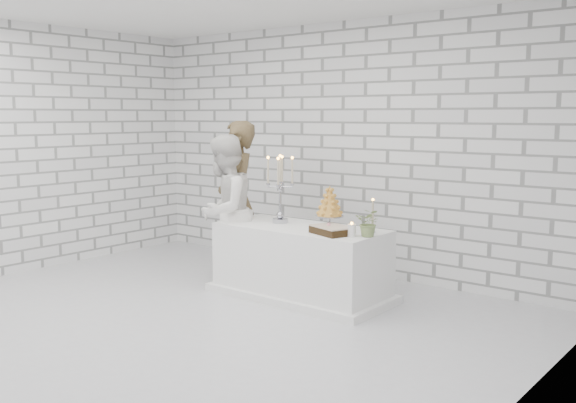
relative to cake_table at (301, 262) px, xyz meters
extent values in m
cube|color=silver|center=(-0.34, -1.24, -0.38)|extent=(6.00, 5.00, 0.01)
cube|color=white|center=(-0.34, 1.26, 1.12)|extent=(6.00, 0.01, 3.00)
cube|color=white|center=(-3.34, -1.24, 1.12)|extent=(0.01, 5.00, 3.00)
cube|color=white|center=(2.66, -1.24, 1.12)|extent=(0.01, 5.00, 3.00)
cube|color=white|center=(0.00, 0.00, 0.00)|extent=(1.80, 0.80, 0.75)
imported|color=brown|center=(-1.11, 0.22, 0.54)|extent=(0.72, 0.80, 1.83)
imported|color=white|center=(-0.93, -0.18, 0.47)|extent=(0.85, 0.97, 1.69)
cube|color=black|center=(0.50, -0.16, 0.42)|extent=(0.46, 0.39, 0.08)
cylinder|color=white|center=(0.72, -0.14, 0.44)|extent=(0.09, 0.09, 0.12)
cylinder|color=#C2B598|center=(0.77, 0.15, 0.54)|extent=(0.07, 0.07, 0.32)
imported|color=#4E6535|center=(0.85, -0.04, 0.51)|extent=(0.29, 0.26, 0.27)
camera|label=1|loc=(4.03, -5.26, 1.52)|focal=40.40mm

